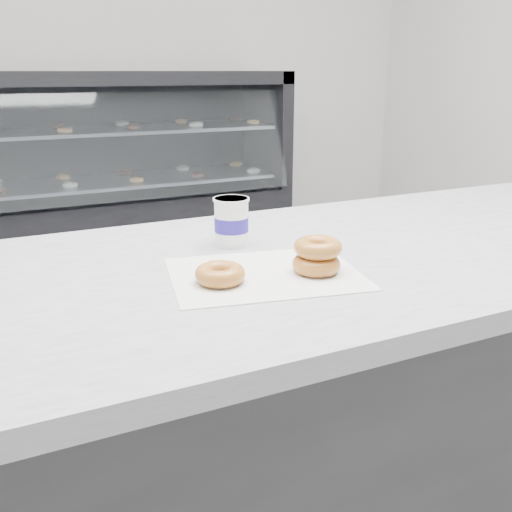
{
  "coord_description": "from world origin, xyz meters",
  "views": [
    {
      "loc": [
        -0.64,
        -1.55,
        1.25
      ],
      "look_at": [
        -0.21,
        -0.64,
        0.93
      ],
      "focal_mm": 40.0,
      "sensor_mm": 36.0,
      "label": 1
    }
  ],
  "objects_px": {
    "donut_single": "(220,274)",
    "coffee_cup": "(231,221)",
    "counter": "(329,434)",
    "donut_stack": "(317,256)",
    "display_case": "(100,195)"
  },
  "relations": [
    {
      "from": "counter",
      "to": "display_case",
      "type": "bearing_deg",
      "value": 90.0
    },
    {
      "from": "donut_single",
      "to": "donut_stack",
      "type": "distance_m",
      "value": 0.18
    },
    {
      "from": "donut_stack",
      "to": "coffee_cup",
      "type": "distance_m",
      "value": 0.24
    },
    {
      "from": "display_case",
      "to": "donut_single",
      "type": "height_order",
      "value": "display_case"
    },
    {
      "from": "donut_single",
      "to": "coffee_cup",
      "type": "distance_m",
      "value": 0.23
    },
    {
      "from": "display_case",
      "to": "donut_single",
      "type": "bearing_deg",
      "value": -95.99
    },
    {
      "from": "counter",
      "to": "donut_single",
      "type": "xyz_separation_m",
      "value": [
        -0.29,
        -0.08,
        0.47
      ]
    },
    {
      "from": "counter",
      "to": "donut_stack",
      "type": "bearing_deg",
      "value": -137.49
    },
    {
      "from": "donut_single",
      "to": "coffee_cup",
      "type": "height_order",
      "value": "coffee_cup"
    },
    {
      "from": "display_case",
      "to": "donut_stack",
      "type": "distance_m",
      "value": 2.86
    },
    {
      "from": "counter",
      "to": "coffee_cup",
      "type": "height_order",
      "value": "coffee_cup"
    },
    {
      "from": "counter",
      "to": "donut_single",
      "type": "bearing_deg",
      "value": -164.88
    },
    {
      "from": "coffee_cup",
      "to": "counter",
      "type": "bearing_deg",
      "value": -47.94
    },
    {
      "from": "counter",
      "to": "display_case",
      "type": "height_order",
      "value": "display_case"
    },
    {
      "from": "counter",
      "to": "donut_single",
      "type": "distance_m",
      "value": 0.56
    }
  ]
}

